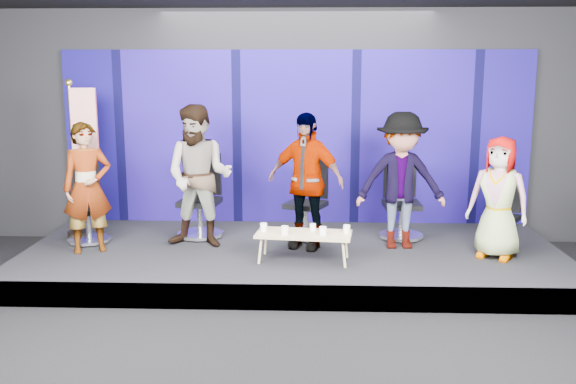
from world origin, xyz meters
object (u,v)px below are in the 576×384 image
at_px(panelist_a, 87,188).
at_px(mug_c, 313,227).
at_px(mug_d, 323,231).
at_px(chair_c, 307,212).
at_px(panelist_b, 199,177).
at_px(mug_b, 285,230).
at_px(panelist_e, 499,198).
at_px(panelist_d, 401,181).
at_px(panelist_c, 305,181).
at_px(mug_e, 347,229).
at_px(chair_d, 401,212).
at_px(chair_e, 501,224).
at_px(chair_b, 201,209).
at_px(mug_a, 264,227).
at_px(flag_stand, 81,156).
at_px(chair_a, 87,217).
at_px(coffee_table, 304,235).

height_order(panelist_a, mug_c, panelist_a).
bearing_deg(mug_d, chair_c, 99.27).
distance_m(panelist_b, mug_b, 1.46).
relative_size(panelist_e, mug_d, 14.70).
height_order(panelist_b, panelist_d, panelist_b).
relative_size(panelist_c, panelist_e, 1.17).
distance_m(panelist_e, mug_e, 1.93).
height_order(panelist_b, mug_d, panelist_b).
height_order(chair_d, panelist_d, panelist_d).
height_order(chair_e, mug_d, chair_e).
bearing_deg(chair_b, mug_d, -27.85).
bearing_deg(panelist_e, mug_e, -142.04).
height_order(chair_e, mug_a, chair_e).
relative_size(chair_d, mug_a, 10.96).
bearing_deg(mug_e, flag_stand, 165.26).
distance_m(chair_a, coffee_table, 3.07).
height_order(panelist_c, panelist_d, panelist_d).
xyz_separation_m(panelist_a, panelist_d, (4.03, 0.34, 0.06)).
height_order(chair_c, chair_d, chair_d).
bearing_deg(mug_e, mug_a, 177.38).
distance_m(panelist_d, mug_d, 1.37).
xyz_separation_m(mug_a, mug_d, (0.73, -0.16, 0.00)).
relative_size(chair_b, mug_e, 11.61).
distance_m(chair_d, mug_e, 1.41).
height_order(panelist_c, chair_d, panelist_c).
height_order(panelist_a, chair_d, panelist_a).
bearing_deg(mug_c, chair_e, 13.54).
distance_m(coffee_table, mug_b, 0.26).
relative_size(panelist_a, chair_d, 1.52).
distance_m(mug_e, flag_stand, 3.78).
bearing_deg(chair_c, coffee_table, -69.49).
distance_m(chair_c, panelist_d, 1.41).
xyz_separation_m(mug_c, mug_e, (0.41, -0.09, 0.01)).
bearing_deg(mug_a, chair_d, 30.96).
distance_m(mug_c, flag_stand, 3.37).
bearing_deg(mug_c, chair_a, 167.51).
relative_size(panelist_c, flag_stand, 0.81).
distance_m(panelist_b, flag_stand, 1.72).
distance_m(panelist_a, chair_d, 4.22).
distance_m(panelist_b, mug_c, 1.67).
bearing_deg(chair_a, mug_a, -41.95).
xyz_separation_m(chair_b, chair_e, (4.06, -0.42, -0.07)).
relative_size(panelist_c, mug_e, 17.86).
bearing_deg(chair_a, flag_stand, 93.96).
height_order(chair_d, flag_stand, flag_stand).
bearing_deg(flag_stand, panelist_e, -9.54).
bearing_deg(panelist_a, mug_b, -34.64).
bearing_deg(panelist_b, mug_d, -16.11).
xyz_separation_m(panelist_b, panelist_d, (2.64, 0.04, -0.04)).
bearing_deg(mug_d, mug_e, 21.60).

